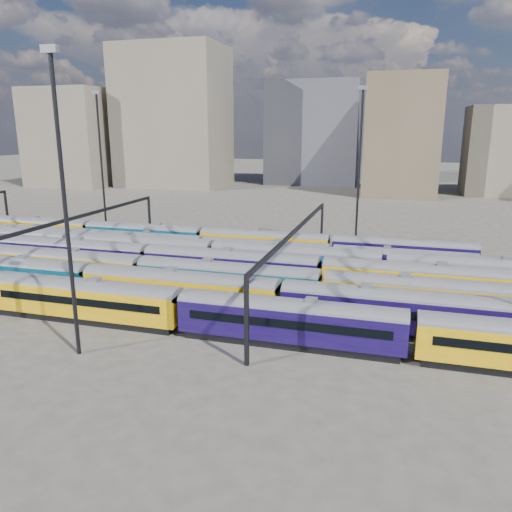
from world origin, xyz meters
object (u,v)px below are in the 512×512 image
(rake_0, at_px, (181,305))
(rake_1, at_px, (281,296))
(mast_2, at_px, (64,197))
(rake_2, at_px, (64,263))

(rake_0, distance_m, rake_1, 10.08)
(rake_0, xyz_separation_m, mast_2, (-6.81, -7.00, 11.20))
(rake_1, xyz_separation_m, mast_2, (-15.56, -12.00, 11.09))
(rake_0, distance_m, rake_2, 23.04)
(rake_0, relative_size, rake_1, 0.96)
(rake_1, bearing_deg, rake_0, -150.26)
(rake_1, xyz_separation_m, rake_2, (-29.51, 5.00, -0.05))
(rake_1, bearing_deg, mast_2, -142.37)
(rake_1, distance_m, rake_2, 29.93)
(rake_0, height_order, rake_2, rake_2)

